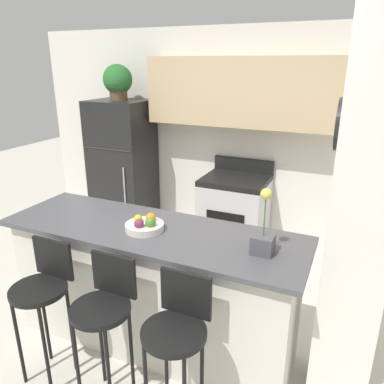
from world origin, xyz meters
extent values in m
plane|color=beige|center=(0.00, 0.00, 0.00)|extent=(14.00, 14.00, 0.00)
cube|color=white|center=(0.00, 2.13, 1.27)|extent=(5.60, 0.06, 2.55)
cube|color=tan|center=(0.30, 1.94, 1.84)|extent=(2.69, 0.32, 0.75)
cube|color=silver|center=(0.08, 1.96, 1.54)|extent=(0.75, 0.28, 0.12)
cube|color=white|center=(1.38, 0.09, 1.27)|extent=(0.36, 0.32, 2.55)
cylinder|color=black|center=(1.19, 0.09, 1.83)|extent=(0.02, 0.30, 0.30)
cylinder|color=white|center=(1.19, 0.09, 1.83)|extent=(0.01, 0.26, 0.26)
cube|color=silver|center=(0.00, 0.00, 0.48)|extent=(2.17, 0.61, 0.97)
cube|color=#4C4C51|center=(0.00, 0.00, 0.99)|extent=(2.29, 0.73, 0.03)
cube|color=black|center=(-1.45, 1.76, 0.58)|extent=(0.72, 0.62, 1.17)
cube|color=black|center=(-1.45, 1.76, 1.44)|extent=(0.72, 0.62, 0.55)
cube|color=#333333|center=(-1.45, 1.45, 1.17)|extent=(0.68, 0.01, 0.01)
cylinder|color=#B2B2B7|center=(-1.22, 1.44, 0.64)|extent=(0.02, 0.02, 0.64)
cube|color=silver|center=(0.08, 1.76, 0.43)|extent=(0.73, 0.64, 0.85)
cube|color=black|center=(0.08, 1.76, 0.88)|extent=(0.73, 0.64, 0.06)
cube|color=black|center=(0.08, 2.06, 0.99)|extent=(0.73, 0.04, 0.16)
cube|color=black|center=(0.08, 1.44, 0.47)|extent=(0.44, 0.01, 0.27)
cylinder|color=black|center=(-0.51, -0.63, 0.72)|extent=(0.38, 0.38, 0.03)
cube|color=black|center=(-0.51, -0.47, 0.88)|extent=(0.32, 0.02, 0.28)
cylinder|color=black|center=(-0.63, -0.75, 0.35)|extent=(0.02, 0.02, 0.70)
cylinder|color=black|center=(-0.38, -0.75, 0.35)|extent=(0.02, 0.02, 0.70)
cylinder|color=black|center=(-0.63, -0.50, 0.35)|extent=(0.02, 0.02, 0.70)
cylinder|color=black|center=(-0.38, -0.50, 0.35)|extent=(0.02, 0.02, 0.70)
cylinder|color=black|center=(0.00, -0.63, 0.72)|extent=(0.38, 0.38, 0.03)
cube|color=black|center=(0.00, -0.47, 0.88)|extent=(0.32, 0.02, 0.28)
cylinder|color=black|center=(-0.12, -0.75, 0.35)|extent=(0.02, 0.02, 0.70)
cylinder|color=black|center=(0.12, -0.75, 0.35)|extent=(0.02, 0.02, 0.70)
cylinder|color=black|center=(-0.12, -0.50, 0.35)|extent=(0.02, 0.02, 0.70)
cylinder|color=black|center=(0.12, -0.50, 0.35)|extent=(0.02, 0.02, 0.70)
cylinder|color=black|center=(0.51, -0.63, 0.72)|extent=(0.38, 0.38, 0.03)
cube|color=black|center=(0.51, -0.47, 0.88)|extent=(0.32, 0.02, 0.28)
cylinder|color=black|center=(0.38, -0.50, 0.35)|extent=(0.02, 0.02, 0.70)
cylinder|color=black|center=(0.63, -0.50, 0.35)|extent=(0.02, 0.02, 0.70)
cylinder|color=brown|center=(-1.45, 1.76, 1.77)|extent=(0.21, 0.21, 0.11)
sphere|color=#286B2D|center=(-1.45, 1.76, 1.96)|extent=(0.35, 0.35, 0.35)
cube|color=#4C4C51|center=(0.84, -0.02, 1.06)|extent=(0.14, 0.14, 0.12)
cylinder|color=#386633|center=(0.84, -0.02, 1.25)|extent=(0.01, 0.01, 0.26)
sphere|color=#DBCC4C|center=(0.84, -0.02, 1.40)|extent=(0.07, 0.07, 0.07)
cylinder|color=silver|center=(-0.03, -0.04, 1.03)|extent=(0.28, 0.28, 0.05)
sphere|color=#4C7F2D|center=(0.03, -0.05, 1.08)|extent=(0.08, 0.08, 0.08)
sphere|color=orange|center=(-0.01, 0.03, 1.08)|extent=(0.08, 0.08, 0.08)
sphere|color=gold|center=(-0.09, -0.02, 1.07)|extent=(0.06, 0.06, 0.06)
sphere|color=#7A2D56|center=(-0.03, -0.10, 1.08)|extent=(0.07, 0.07, 0.07)
camera|label=1|loc=(1.31, -2.15, 2.16)|focal=35.00mm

